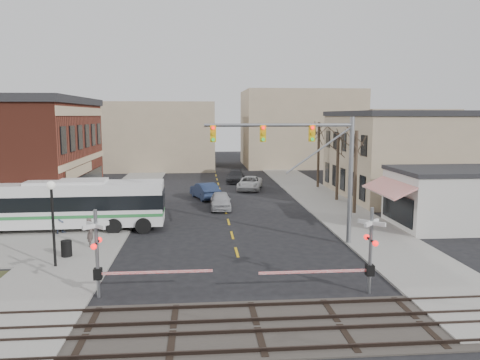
% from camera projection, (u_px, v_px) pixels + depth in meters
% --- Properties ---
extents(ground, '(160.00, 160.00, 0.00)m').
position_uv_depth(ground, '(240.00, 263.00, 25.81)').
color(ground, black).
rests_on(ground, ground).
extents(sidewalk_west, '(5.00, 60.00, 0.12)m').
position_uv_depth(sidewalk_west, '(123.00, 200.00, 44.74)').
color(sidewalk_west, gray).
rests_on(sidewalk_west, ground).
extents(sidewalk_east, '(5.00, 60.00, 0.12)m').
position_uv_depth(sidewalk_east, '(318.00, 197.00, 46.34)').
color(sidewalk_east, gray).
rests_on(sidewalk_east, ground).
extents(ballast_strip, '(160.00, 5.00, 0.06)m').
position_uv_depth(ballast_strip, '(257.00, 327.00, 17.91)').
color(ballast_strip, '#332D28').
rests_on(ballast_strip, ground).
extents(rail_tracks, '(160.00, 3.91, 0.14)m').
position_uv_depth(rail_tracks, '(257.00, 325.00, 17.90)').
color(rail_tracks, '#2D231E').
rests_on(rail_tracks, ground).
extents(tan_building, '(20.30, 15.30, 8.50)m').
position_uv_depth(tan_building, '(441.00, 154.00, 46.82)').
color(tan_building, gray).
rests_on(tan_building, ground).
extents(awning_shop, '(9.74, 6.20, 4.30)m').
position_uv_depth(awning_shop, '(451.00, 198.00, 33.77)').
color(awning_shop, beige).
rests_on(awning_shop, ground).
extents(tree_east_a, '(0.28, 0.28, 6.75)m').
position_uv_depth(tree_east_a, '(355.00, 172.00, 38.06)').
color(tree_east_a, '#382B21').
rests_on(tree_east_a, sidewalk_east).
extents(tree_east_b, '(0.28, 0.28, 6.30)m').
position_uv_depth(tree_east_b, '(338.00, 167.00, 44.04)').
color(tree_east_b, '#382B21').
rests_on(tree_east_b, sidewalk_east).
extents(tree_east_c, '(0.28, 0.28, 7.20)m').
position_uv_depth(tree_east_c, '(318.00, 155.00, 51.89)').
color(tree_east_c, '#382B21').
rests_on(tree_east_c, sidewalk_east).
extents(transit_bus, '(13.35, 3.26, 3.42)m').
position_uv_depth(transit_bus, '(68.00, 204.00, 32.77)').
color(transit_bus, silver).
rests_on(transit_bus, ground).
extents(traffic_signal_mast, '(9.17, 0.30, 8.00)m').
position_uv_depth(traffic_signal_mast, '(310.00, 155.00, 28.55)').
color(traffic_signal_mast, gray).
rests_on(traffic_signal_mast, ground).
extents(rr_crossing_west, '(5.60, 1.36, 4.00)m').
position_uv_depth(rr_crossing_west, '(107.00, 255.00, 20.68)').
color(rr_crossing_west, gray).
rests_on(rr_crossing_west, ground).
extents(rr_crossing_east, '(5.60, 1.36, 4.00)m').
position_uv_depth(rr_crossing_east, '(361.00, 252.00, 21.11)').
color(rr_crossing_east, gray).
rests_on(rr_crossing_east, ground).
extents(street_lamp, '(0.44, 0.44, 4.58)m').
position_uv_depth(street_lamp, '(52.00, 206.00, 24.44)').
color(street_lamp, black).
rests_on(street_lamp, sidewalk_west).
extents(trash_bin, '(0.60, 0.60, 0.91)m').
position_uv_depth(trash_bin, '(66.00, 248.00, 26.57)').
color(trash_bin, black).
rests_on(trash_bin, sidewalk_west).
extents(car_a, '(1.83, 4.38, 1.48)m').
position_uv_depth(car_a, '(221.00, 201.00, 40.54)').
color(car_a, '#A6A7AB').
rests_on(car_a, ground).
extents(car_b, '(3.09, 5.15, 1.60)m').
position_uv_depth(car_b, '(205.00, 191.00, 45.55)').
color(car_b, '#1B2743').
rests_on(car_b, ground).
extents(car_c, '(3.45, 5.59, 1.44)m').
position_uv_depth(car_c, '(250.00, 183.00, 51.11)').
color(car_c, silver).
rests_on(car_c, ground).
extents(car_d, '(2.70, 5.12, 1.42)m').
position_uv_depth(car_d, '(235.00, 176.00, 56.98)').
color(car_d, '#36373A').
rests_on(car_d, ground).
extents(pedestrian_near, '(0.52, 0.70, 1.77)m').
position_uv_depth(pedestrian_near, '(90.00, 232.00, 28.56)').
color(pedestrian_near, '#544743').
rests_on(pedestrian_near, sidewalk_west).
extents(pedestrian_far, '(1.10, 1.10, 1.80)m').
position_uv_depth(pedestrian_far, '(62.00, 220.00, 31.72)').
color(pedestrian_far, '#35425D').
rests_on(pedestrian_far, sidewalk_west).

